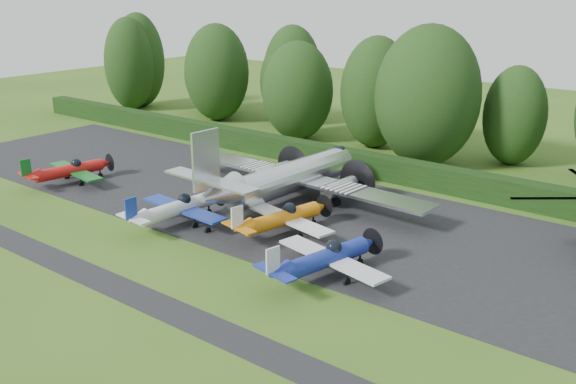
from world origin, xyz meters
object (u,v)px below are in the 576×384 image
Objects in this scene: light_plane_blue at (325,258)px; light_plane_white at (178,208)px; light_plane_red at (70,170)px; transport_plane at (289,177)px; light_plane_orange at (283,218)px.

light_plane_white is at bearing 164.96° from light_plane_blue.
light_plane_blue reaches higher than light_plane_red.
light_plane_orange is (3.73, -5.47, -0.83)m from transport_plane.
light_plane_red is at bearing 173.54° from light_plane_orange.
light_plane_orange is (21.08, 1.94, 0.05)m from light_plane_red.
transport_plane is at bearing 65.05° from light_plane_white.
light_plane_white reaches higher than light_plane_orange.
transport_plane is 6.67m from light_plane_orange.
light_plane_red is 0.96× the size of light_plane_orange.
transport_plane is at bearing 112.58° from light_plane_orange.
light_plane_blue reaches higher than light_plane_white.
light_plane_red is 27.11m from light_plane_blue.
transport_plane is 2.79× the size of light_plane_blue.
light_plane_white is at bearing -113.66° from transport_plane.
light_plane_orange reaches higher than light_plane_red.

